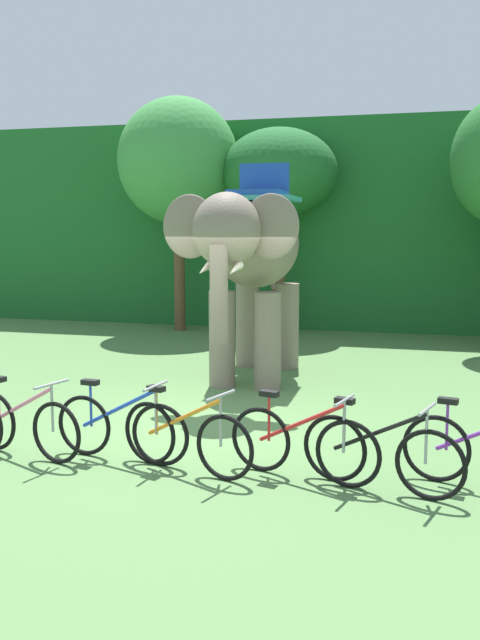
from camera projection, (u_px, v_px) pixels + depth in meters
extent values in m
plane|color=#567F47|center=(191.00, 423.00, 9.41)|extent=(80.00, 80.00, 0.00)
cube|color=#1E6028|center=(323.00, 226.00, 20.56)|extent=(36.00, 6.00, 5.38)
cylinder|color=brown|center=(179.00, 275.00, 17.80)|extent=(0.28, 0.28, 2.88)
ellipsoid|color=#3D8E42|center=(178.00, 161.00, 17.42)|extent=(3.03, 3.03, 3.15)
cylinder|color=brown|center=(279.00, 274.00, 17.33)|extent=(0.32, 0.32, 2.99)
ellipsoid|color=#1E6028|center=(279.00, 173.00, 17.00)|extent=(2.86, 2.86, 2.18)
ellipsoid|color=gray|center=(257.00, 244.00, 12.06)|extent=(1.45, 2.92, 1.50)
cylinder|color=gray|center=(268.00, 341.00, 11.31)|extent=(0.44, 0.44, 1.60)
cylinder|color=gray|center=(222.00, 339.00, 11.49)|extent=(0.44, 0.44, 1.60)
cylinder|color=gray|center=(287.00, 326.00, 13.04)|extent=(0.44, 0.44, 1.60)
cylinder|color=gray|center=(247.00, 325.00, 13.22)|extent=(0.44, 0.44, 1.60)
ellipsoid|color=gray|center=(227.00, 230.00, 10.10)|extent=(1.02, 1.12, 1.10)
ellipsoid|color=gray|center=(271.00, 226.00, 10.09)|extent=(0.84, 0.17, 0.96)
ellipsoid|color=gray|center=(190.00, 226.00, 10.39)|extent=(0.84, 0.17, 0.96)
cylinder|color=gray|center=(219.00, 294.00, 9.79)|extent=(0.26, 0.26, 1.40)
cone|color=beige|center=(235.00, 269.00, 9.74)|extent=(0.13, 0.56, 0.21)
cone|color=beige|center=(205.00, 269.00, 9.85)|extent=(0.13, 0.56, 0.21)
cube|color=teal|center=(258.00, 199.00, 12.05)|extent=(1.35, 1.32, 0.08)
cube|color=#1E4799|center=(258.00, 194.00, 12.04)|extent=(0.92, 1.12, 0.10)
cube|color=#1E4799|center=(264.00, 179.00, 12.49)|extent=(0.90, 0.12, 0.56)
cylinder|color=gray|center=(273.00, 266.00, 13.49)|extent=(0.08, 0.08, 0.90)
torus|color=black|center=(56.00, 433.00, 7.76)|extent=(0.70, 0.22, 0.71)
cylinder|color=pink|center=(22.00, 405.00, 7.99)|extent=(0.95, 0.28, 0.54)
cylinder|color=#9E9EA3|center=(52.00, 408.00, 7.75)|extent=(0.03, 0.03, 0.55)
cylinder|color=#9E9EA3|center=(51.00, 384.00, 7.72)|extent=(0.16, 0.51, 0.03)
torus|color=black|center=(84.00, 425.00, 8.06)|extent=(0.71, 0.14, 0.71)
torus|color=black|center=(160.00, 435.00, 7.68)|extent=(0.71, 0.14, 0.71)
cylinder|color=blue|center=(119.00, 408.00, 7.85)|extent=(0.97, 0.16, 0.54)
cylinder|color=blue|center=(91.00, 404.00, 7.98)|extent=(0.03, 0.03, 0.52)
cube|color=black|center=(90.00, 382.00, 7.95)|extent=(0.21, 0.12, 0.06)
cylinder|color=#9E9EA3|center=(156.00, 410.00, 7.67)|extent=(0.03, 0.03, 0.55)
cylinder|color=#9E9EA3|center=(155.00, 386.00, 7.63)|extent=(0.09, 0.52, 0.03)
torus|color=black|center=(150.00, 433.00, 7.76)|extent=(0.69, 0.25, 0.71)
torus|color=black|center=(225.00, 448.00, 7.24)|extent=(0.69, 0.25, 0.71)
cylinder|color=orange|center=(184.00, 417.00, 7.48)|extent=(0.94, 0.32, 0.54)
cylinder|color=orange|center=(156.00, 411.00, 7.67)|extent=(0.03, 0.03, 0.52)
cube|color=black|center=(156.00, 388.00, 7.64)|extent=(0.22, 0.15, 0.06)
cylinder|color=#9E9EA3|center=(221.00, 421.00, 7.23)|extent=(0.03, 0.03, 0.55)
cylinder|color=#9E9EA3|center=(220.00, 396.00, 7.19)|extent=(0.18, 0.51, 0.03)
torus|color=black|center=(261.00, 439.00, 7.52)|extent=(0.70, 0.22, 0.71)
torus|color=black|center=(348.00, 454.00, 7.04)|extent=(0.70, 0.22, 0.71)
cylinder|color=red|center=(301.00, 423.00, 7.26)|extent=(0.95, 0.28, 0.54)
cylinder|color=red|center=(269.00, 417.00, 7.44)|extent=(0.03, 0.03, 0.52)
cube|color=black|center=(269.00, 394.00, 7.41)|extent=(0.22, 0.15, 0.06)
cylinder|color=#9E9EA3|center=(344.00, 426.00, 7.03)|extent=(0.03, 0.03, 0.55)
cylinder|color=#9E9EA3|center=(344.00, 400.00, 6.99)|extent=(0.16, 0.51, 0.03)
torus|color=black|center=(335.00, 448.00, 7.22)|extent=(0.70, 0.24, 0.71)
torus|color=black|center=(430.00, 465.00, 6.71)|extent=(0.70, 0.24, 0.71)
cylinder|color=black|center=(379.00, 432.00, 6.94)|extent=(0.95, 0.31, 0.54)
cylinder|color=black|center=(344.00, 425.00, 7.13)|extent=(0.03, 0.03, 0.52)
cube|color=black|center=(345.00, 401.00, 7.10)|extent=(0.22, 0.15, 0.06)
cylinder|color=#9E9EA3|center=(426.00, 436.00, 6.70)|extent=(0.03, 0.03, 0.55)
cylinder|color=#9E9EA3|center=(427.00, 409.00, 6.66)|extent=(0.17, 0.51, 0.03)
torus|color=black|center=(436.00, 448.00, 7.21)|extent=(0.70, 0.21, 0.71)
cylinder|color=purple|center=(447.00, 425.00, 7.13)|extent=(0.03, 0.03, 0.52)
cube|color=black|center=(448.00, 401.00, 7.10)|extent=(0.22, 0.14, 0.06)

